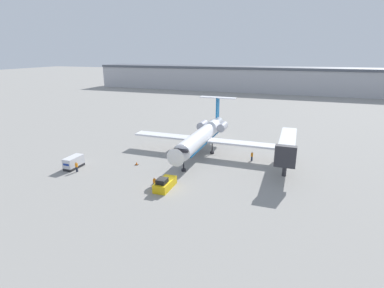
{
  "coord_description": "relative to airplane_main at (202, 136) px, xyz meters",
  "views": [
    {
      "loc": [
        17.49,
        -37.37,
        19.86
      ],
      "look_at": [
        0.0,
        11.83,
        3.62
      ],
      "focal_mm": 28.0,
      "sensor_mm": 36.0,
      "label": 1
    }
  ],
  "objects": [
    {
      "name": "worker_near_tug",
      "position": [
        -1.81,
        -17.83,
        -2.73
      ],
      "size": [
        0.4,
        0.24,
        1.74
      ],
      "color": "#232838",
      "rests_on": "ground"
    },
    {
      "name": "traffic_cone_left",
      "position": [
        -9.24,
        -10.19,
        -3.36
      ],
      "size": [
        0.59,
        0.59,
        0.59
      ],
      "color": "black",
      "rests_on": "ground"
    },
    {
      "name": "terminal_building",
      "position": [
        -0.11,
        102.49,
        2.59
      ],
      "size": [
        180.0,
        16.8,
        12.39
      ],
      "color": "#B2B2B7",
      "rests_on": "ground"
    },
    {
      "name": "ground_plane",
      "position": [
        -0.11,
        -17.51,
        -3.64
      ],
      "size": [
        600.0,
        600.0,
        0.0
      ],
      "primitive_type": "plane",
      "color": "gray"
    },
    {
      "name": "jet_bridge",
      "position": [
        16.4,
        -3.48,
        0.82
      ],
      "size": [
        3.2,
        14.05,
        6.19
      ],
      "color": "#2D2D33",
      "rests_on": "ground"
    },
    {
      "name": "worker_on_apron",
      "position": [
        -17.26,
        -16.52,
        -2.68
      ],
      "size": [
        0.4,
        0.25,
        1.82
      ],
      "color": "#232838",
      "rests_on": "ground"
    },
    {
      "name": "pushback_tug",
      "position": [
        -0.3,
        -17.38,
        -2.89
      ],
      "size": [
        2.02,
        4.65,
        1.96
      ],
      "color": "yellow",
      "rests_on": "ground"
    },
    {
      "name": "luggage_cart",
      "position": [
        -18.97,
        -15.22,
        -2.59
      ],
      "size": [
        1.73,
        3.77,
        2.1
      ],
      "color": "#232326",
      "rests_on": "ground"
    },
    {
      "name": "airplane_main",
      "position": [
        0.0,
        0.0,
        0.0
      ],
      "size": [
        29.15,
        26.02,
        9.85
      ],
      "color": "white",
      "rests_on": "ground"
    },
    {
      "name": "worker_by_wing",
      "position": [
        10.23,
        -1.01,
        -2.7
      ],
      "size": [
        0.4,
        0.25,
        1.78
      ],
      "color": "#232838",
      "rests_on": "ground"
    }
  ]
}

